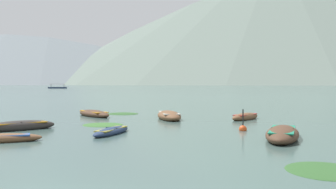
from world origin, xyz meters
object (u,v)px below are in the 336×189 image
rowboat_2 (94,114)px  rowboat_3 (111,131)px  rowboat_1 (245,117)px  ferry_0 (58,88)px  rowboat_4 (19,126)px  rowboat_6 (282,134)px  mooring_buoy (243,129)px  rowboat_5 (169,116)px

rowboat_2 → rowboat_3: (2.36, -9.57, -0.05)m
rowboat_1 → ferry_0: 181.66m
rowboat_1 → ferry_0: size_ratio=0.33×
rowboat_4 → rowboat_6: 12.40m
rowboat_2 → ferry_0: bearing=105.2°
mooring_buoy → rowboat_3: bearing=-171.4°
rowboat_6 → mooring_buoy: bearing=109.4°
rowboat_4 → rowboat_3: bearing=-18.7°
rowboat_3 → rowboat_2: bearing=103.9°
ferry_0 → mooring_buoy: ferry_0 is taller
rowboat_4 → mooring_buoy: 10.93m
rowboat_2 → mooring_buoy: size_ratio=3.58×
rowboat_1 → rowboat_4: 13.43m
rowboat_2 → rowboat_6: 14.92m
mooring_buoy → rowboat_4: bearing=176.6°
rowboat_4 → mooring_buoy: mooring_buoy is taller
rowboat_5 → mooring_buoy: (3.36, -6.33, -0.10)m
rowboat_2 → rowboat_5: bearing=-23.8°
rowboat_5 → ferry_0: bearing=106.6°
rowboat_6 → rowboat_1: bearing=86.8°
rowboat_1 → rowboat_3: bearing=-138.6°
ferry_0 → mooring_buoy: size_ratio=7.70×
rowboat_2 → mooring_buoy: (8.57, -8.63, -0.07)m
rowboat_1 → rowboat_3: (-7.68, -6.78, -0.05)m
rowboat_3 → mooring_buoy: size_ratio=2.89×
rowboat_6 → rowboat_5: bearing=115.5°
rowboat_5 → rowboat_3: bearing=-111.4°
rowboat_2 → rowboat_3: rowboat_2 is taller
rowboat_6 → ferry_0: (-55.74, 181.39, 0.24)m
rowboat_2 → rowboat_4: size_ratio=1.20×
rowboat_1 → rowboat_5: rowboat_5 is taller
rowboat_1 → rowboat_4: (-12.39, -5.19, 0.02)m
rowboat_4 → rowboat_2: bearing=73.7°
rowboat_5 → rowboat_6: 10.13m
rowboat_3 → rowboat_5: 7.81m
rowboat_1 → rowboat_5: 4.86m
rowboat_4 → rowboat_5: size_ratio=0.81×
rowboat_1 → rowboat_5: (-4.84, 0.50, 0.04)m
rowboat_3 → ferry_0: size_ratio=0.38×
rowboat_3 → rowboat_6: (7.20, -1.87, 0.08)m
rowboat_3 → rowboat_4: (-4.70, 1.59, 0.06)m
mooring_buoy → rowboat_5: bearing=118.0°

